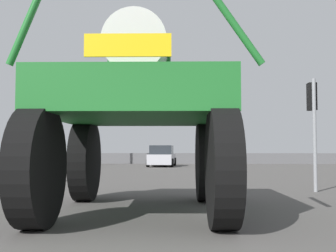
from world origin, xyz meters
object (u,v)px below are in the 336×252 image
(streetlight_far_left, at_px, (62,111))
(oversize_sprayer, at_px, (139,114))
(sedan_ahead, at_px, (162,156))
(traffic_signal_near_right, at_px, (313,110))

(streetlight_far_left, bearing_deg, oversize_sprayer, -68.13)
(sedan_ahead, bearing_deg, streetlight_far_left, 101.86)
(streetlight_far_left, bearing_deg, traffic_signal_near_right, -51.06)
(sedan_ahead, bearing_deg, traffic_signal_near_right, -159.69)
(oversize_sprayer, height_order, traffic_signal_near_right, oversize_sprayer)
(sedan_ahead, relative_size, traffic_signal_near_right, 1.22)
(traffic_signal_near_right, bearing_deg, oversize_sprayer, -137.51)
(traffic_signal_near_right, bearing_deg, streetlight_far_left, 128.94)
(oversize_sprayer, distance_m, sedan_ahead, 21.66)
(sedan_ahead, bearing_deg, oversize_sprayer, -175.50)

